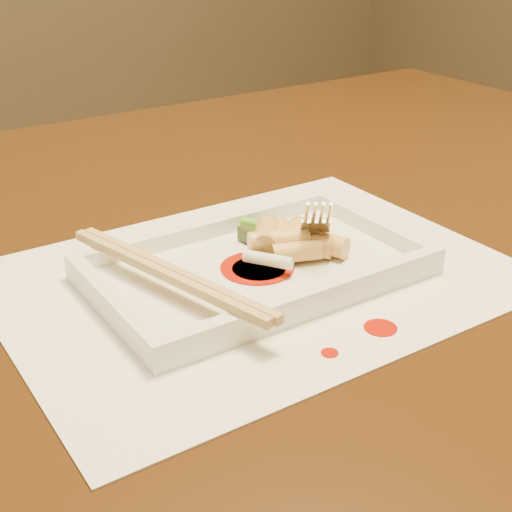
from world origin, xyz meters
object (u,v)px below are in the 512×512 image
chopstick_a (163,274)px  table (205,336)px  placemat (256,277)px  plate_base (256,272)px  fork (315,158)px

chopstick_a → table: bearing=47.0°
table → placemat: 0.13m
chopstick_a → plate_base: bearing=0.0°
chopstick_a → placemat: bearing=0.0°
placemat → plate_base: 0.00m
table → chopstick_a: size_ratio=6.68×
fork → plate_base: bearing=-165.6°
plate_base → fork: fork is taller
table → placemat: bearing=-88.7°
plate_base → placemat: bearing=0.0°
table → fork: 0.21m
plate_base → chopstick_a: bearing=180.0°
table → plate_base: size_ratio=5.38×
table → chopstick_a: 0.17m
placemat → fork: fork is taller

